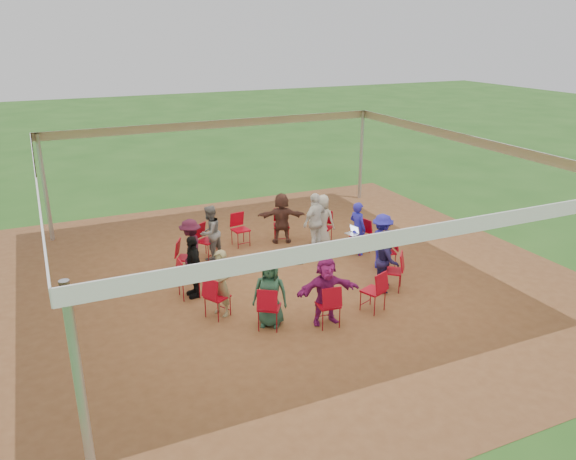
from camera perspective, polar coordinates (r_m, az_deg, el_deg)
name	(u,v)px	position (r m, az deg, el deg)	size (l,w,h in m)	color
ground	(289,277)	(13.45, 0.07, -4.79)	(80.00, 80.00, 0.00)	#27581B
dirt_patch	(289,277)	(13.44, 0.07, -4.77)	(13.00, 13.00, 0.00)	brown
tent	(289,181)	(12.64, 0.08, 5.02)	(10.33, 10.33, 3.00)	#B2B2B7
chair_0	(360,237)	(14.82, 7.36, -0.68)	(0.42, 0.44, 0.90)	#A60415
chair_1	(323,228)	(15.38, 3.60, 0.23)	(0.42, 0.44, 0.90)	#A60415
chair_2	(281,226)	(15.53, -0.67, 0.46)	(0.42, 0.44, 0.90)	#A60415
chair_3	(241,230)	(15.23, -4.84, -0.01)	(0.42, 0.44, 0.90)	#A60415
chair_4	(207,241)	(14.54, -8.27, -1.14)	(0.42, 0.44, 0.90)	#A60415
chair_5	(187,258)	(13.57, -10.25, -2.82)	(0.42, 0.44, 0.90)	#A60415
chair_6	(189,278)	(12.50, -10.07, -4.85)	(0.42, 0.44, 0.90)	#A60415
chair_7	(217,297)	(11.59, -7.19, -6.75)	(0.42, 0.44, 0.90)	#A60415
chair_8	(269,307)	(11.10, -1.92, -7.86)	(0.42, 0.44, 0.90)	#A60415
chair_9	(328,305)	(11.21, 4.08, -7.61)	(0.42, 0.44, 0.90)	#A60415
chair_10	(373,291)	(11.87, 8.64, -6.15)	(0.42, 0.44, 0.90)	#A60415
chair_11	(392,271)	(12.87, 10.57, -4.14)	(0.42, 0.44, 0.90)	#A60415
chair_12	(386,252)	(13.93, 9.92, -2.20)	(0.42, 0.44, 0.90)	#A60415
person_seated_0	(358,228)	(14.65, 7.08, 0.17)	(0.51, 0.34, 1.41)	#2522B0
person_seated_1	(322,220)	(15.19, 3.47, 1.02)	(0.69, 0.39, 1.41)	#AFAC9C
person_seated_2	(282,218)	(15.33, -0.65, 1.23)	(1.31, 0.49, 1.41)	brown
person_seated_3	(210,232)	(14.38, -7.94, -0.25)	(0.69, 0.40, 1.41)	slate
person_seated_4	(191,248)	(13.44, -9.82, -1.81)	(0.91, 0.45, 1.41)	#3F1124
person_seated_5	(193,266)	(12.42, -9.61, -3.66)	(0.83, 0.42, 1.41)	black
person_seated_6	(221,283)	(11.55, -6.83, -5.38)	(0.51, 0.34, 1.41)	#918357
person_seated_7	(270,293)	(11.09, -1.82, -6.37)	(0.69, 0.39, 1.41)	#274D38
person_seated_8	(326,291)	(11.19, 3.88, -6.16)	(1.31, 0.49, 1.41)	#8D1968
person_seated_9	(388,260)	(12.77, 10.10, -3.02)	(0.69, 0.40, 1.41)	#1C1640
person_seated_10	(382,242)	(13.79, 9.52, -1.23)	(0.91, 0.45, 1.41)	#2522B0
standing_person	(316,221)	(14.84, 2.81, 0.87)	(0.91, 0.47, 1.56)	silver
cable_coil	(298,262)	(14.23, 1.04, -3.26)	(0.34, 0.34, 0.03)	black
laptop	(353,231)	(14.55, 6.63, -0.14)	(0.33, 0.37, 0.22)	#B7B7BC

